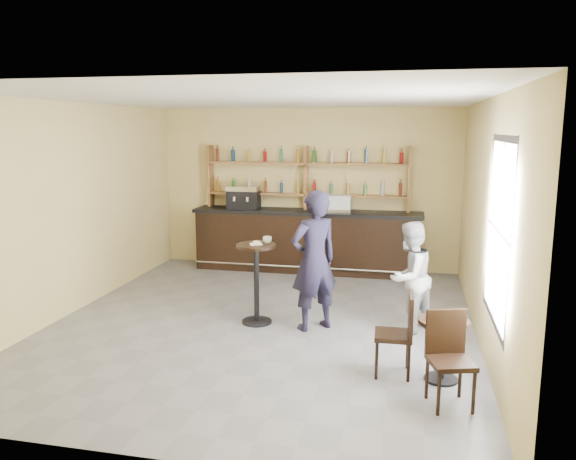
% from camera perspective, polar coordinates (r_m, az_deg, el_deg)
% --- Properties ---
extents(floor, '(7.00, 7.00, 0.00)m').
position_cam_1_polar(floor, '(8.31, -2.57, -9.43)').
color(floor, slate).
rests_on(floor, ground).
extents(ceiling, '(7.00, 7.00, 0.00)m').
position_cam_1_polar(ceiling, '(7.83, -2.76, 13.18)').
color(ceiling, white).
rests_on(ceiling, wall_back).
extents(wall_back, '(7.00, 0.00, 7.00)m').
position_cam_1_polar(wall_back, '(11.30, 1.96, 4.20)').
color(wall_back, '#D7C17A').
rests_on(wall_back, floor).
extents(wall_front, '(7.00, 0.00, 7.00)m').
position_cam_1_polar(wall_front, '(4.70, -13.87, -4.94)').
color(wall_front, '#D7C17A').
rests_on(wall_front, floor).
extents(wall_left, '(0.00, 7.00, 7.00)m').
position_cam_1_polar(wall_left, '(9.16, -21.11, 2.05)').
color(wall_left, '#D7C17A').
rests_on(wall_left, floor).
extents(wall_right, '(0.00, 7.00, 7.00)m').
position_cam_1_polar(wall_right, '(7.71, 19.42, 0.70)').
color(wall_right, '#D7C17A').
rests_on(wall_right, floor).
extents(window_pane, '(0.00, 2.00, 2.00)m').
position_cam_1_polar(window_pane, '(6.52, 20.64, -0.16)').
color(window_pane, white).
rests_on(window_pane, wall_right).
extents(window_frame, '(0.04, 1.70, 2.10)m').
position_cam_1_polar(window_frame, '(6.52, 20.59, -0.15)').
color(window_frame, black).
rests_on(window_frame, wall_right).
extents(shelf_unit, '(4.00, 0.26, 1.40)m').
position_cam_1_polar(shelf_unit, '(11.15, 1.85, 5.20)').
color(shelf_unit, brown).
rests_on(shelf_unit, wall_back).
extents(liquor_bottles, '(3.68, 0.10, 1.00)m').
position_cam_1_polar(liquor_bottles, '(11.14, 1.85, 6.07)').
color(liquor_bottles, '#8C5919').
rests_on(liquor_bottles, shelf_unit).
extents(bar_counter, '(4.49, 0.88, 1.22)m').
position_cam_1_polar(bar_counter, '(11.10, 1.89, -1.10)').
color(bar_counter, black).
rests_on(bar_counter, floor).
extents(espresso_machine, '(0.65, 0.44, 0.45)m').
position_cam_1_polar(espresso_machine, '(11.27, -4.52, 3.33)').
color(espresso_machine, black).
rests_on(espresso_machine, bar_counter).
extents(pastry_case, '(0.57, 0.47, 0.32)m').
position_cam_1_polar(pastry_case, '(10.88, 5.10, 2.73)').
color(pastry_case, silver).
rests_on(pastry_case, bar_counter).
extents(pedestal_table, '(0.74, 0.74, 1.17)m').
position_cam_1_polar(pedestal_table, '(8.16, -3.22, -5.49)').
color(pedestal_table, black).
rests_on(pedestal_table, floor).
extents(napkin, '(0.23, 0.23, 0.00)m').
position_cam_1_polar(napkin, '(8.02, -3.26, -1.44)').
color(napkin, white).
rests_on(napkin, pedestal_table).
extents(donut, '(0.14, 0.14, 0.04)m').
position_cam_1_polar(donut, '(8.00, -3.21, -1.29)').
color(donut, tan).
rests_on(donut, napkin).
extents(cup_pedestal, '(0.17, 0.17, 0.10)m').
position_cam_1_polar(cup_pedestal, '(8.07, -2.12, -1.01)').
color(cup_pedestal, white).
rests_on(cup_pedestal, pedestal_table).
extents(man_main, '(0.85, 0.83, 1.98)m').
position_cam_1_polar(man_main, '(7.83, 2.65, -3.14)').
color(man_main, black).
rests_on(man_main, floor).
extents(cafe_table, '(0.64, 0.64, 0.72)m').
position_cam_1_polar(cafe_table, '(6.66, 15.41, -11.68)').
color(cafe_table, black).
rests_on(cafe_table, floor).
extents(cup_cafe, '(0.11, 0.11, 0.08)m').
position_cam_1_polar(cup_cafe, '(6.52, 16.03, -8.43)').
color(cup_cafe, white).
rests_on(cup_cafe, cafe_table).
extents(chair_west, '(0.44, 0.44, 0.97)m').
position_cam_1_polar(chair_west, '(6.65, 10.63, -10.36)').
color(chair_west, black).
rests_on(chair_west, floor).
extents(chair_south, '(0.53, 0.53, 0.97)m').
position_cam_1_polar(chair_south, '(6.06, 16.23, -12.68)').
color(chair_south, black).
rests_on(chair_south, floor).
extents(patron_second, '(0.92, 0.96, 1.56)m').
position_cam_1_polar(patron_second, '(7.95, 12.22, -4.70)').
color(patron_second, '#96969B').
rests_on(patron_second, floor).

